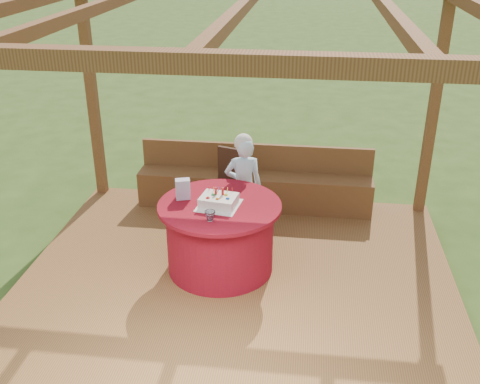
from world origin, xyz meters
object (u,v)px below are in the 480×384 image
(table, at_px, (220,236))
(drinking_glass, at_px, (210,216))
(elderly_woman, at_px, (243,184))
(birthday_cake, at_px, (219,201))
(gift_bag, at_px, (183,189))
(chair, at_px, (230,181))
(bench, at_px, (254,187))

(table, relative_size, drinking_glass, 12.15)
(table, bearing_deg, elderly_woman, 79.99)
(birthday_cake, xyz_separation_m, gift_bag, (-0.39, 0.12, 0.05))
(birthday_cake, distance_m, gift_bag, 0.42)
(table, distance_m, birthday_cake, 0.43)
(chair, bearing_deg, drinking_glass, -88.60)
(chair, distance_m, birthday_cake, 1.27)
(elderly_woman, relative_size, drinking_glass, 11.85)
(chair, height_order, elderly_woman, elderly_woman)
(bench, xyz_separation_m, birthday_cake, (-0.20, -1.57, 0.55))
(table, xyz_separation_m, chair, (-0.07, 1.19, 0.10))
(elderly_woman, relative_size, birthday_cake, 2.69)
(bench, bearing_deg, gift_bag, -112.40)
(gift_bag, relative_size, drinking_glass, 2.04)
(bench, bearing_deg, drinking_glass, -97.09)
(table, height_order, elderly_woman, elderly_woman)
(bench, bearing_deg, elderly_woman, -94.58)
(chair, bearing_deg, gift_bag, -106.38)
(table, xyz_separation_m, gift_bag, (-0.40, 0.08, 0.48))
(table, bearing_deg, birthday_cake, -92.32)
(drinking_glass, bearing_deg, gift_bag, 129.39)
(elderly_woman, bearing_deg, bench, 85.42)
(bench, relative_size, elderly_woman, 2.42)
(gift_bag, height_order, drinking_glass, gift_bag)
(table, relative_size, birthday_cake, 2.76)
(chair, relative_size, gift_bag, 4.10)
(bench, height_order, table, bench)
(birthday_cake, relative_size, gift_bag, 2.16)
(chair, xyz_separation_m, birthday_cake, (0.07, -1.23, 0.33))
(bench, relative_size, chair, 3.43)
(bench, xyz_separation_m, drinking_glass, (-0.24, -1.89, 0.55))
(bench, distance_m, elderly_woman, 0.81)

